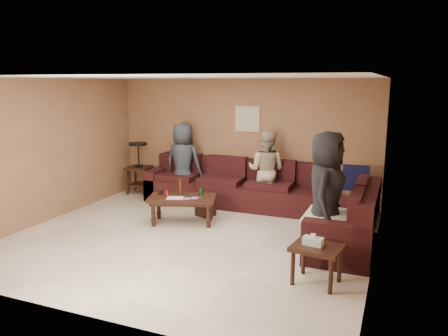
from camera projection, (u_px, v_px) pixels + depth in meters
name	position (u px, v px, depth m)	size (l,w,h in m)	color
room	(188.00, 134.00, 6.58)	(5.60, 5.50, 2.50)	beige
sectional_sofa	(267.00, 200.00, 7.92)	(4.65, 2.90, 0.97)	#331112
coffee_table	(182.00, 200.00, 7.59)	(1.28, 0.91, 0.76)	black
end_table_left	(139.00, 167.00, 9.61)	(0.56, 0.56, 1.13)	black
side_table_right	(316.00, 251.00, 5.29)	(0.65, 0.56, 0.63)	black
waste_bin	(205.00, 207.00, 8.05)	(0.29, 0.29, 0.34)	black
wall_art	(247.00, 119.00, 8.79)	(0.52, 0.04, 0.52)	tan
person_left	(183.00, 162.00, 8.99)	(0.79, 0.52, 1.62)	#2C333D
person_middle	(266.00, 170.00, 8.35)	(0.75, 0.58, 1.54)	tan
person_right	(326.00, 193.00, 6.15)	(0.87, 0.56, 1.77)	black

